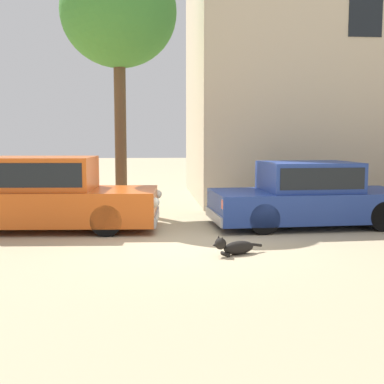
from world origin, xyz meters
The scene contains 5 objects.
ground_plane centered at (0.00, 0.00, 0.00)m, with size 80.00×80.00×0.00m, color tan.
parked_sedan_nearest centered at (-2.97, 1.46, 0.75)m, with size 4.88×2.03×1.53m.
parked_sedan_second centered at (2.71, 1.41, 0.69)m, with size 4.46×2.08×1.40m.
stray_dog_spotted centered at (0.63, -1.16, 0.14)m, with size 0.91×0.45×0.34m.
acacia_tree_left centered at (-1.51, 3.84, 5.02)m, with size 2.91×2.62×6.45m.
Camera 1 is at (-0.71, -9.07, 1.91)m, focal length 46.35 mm.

